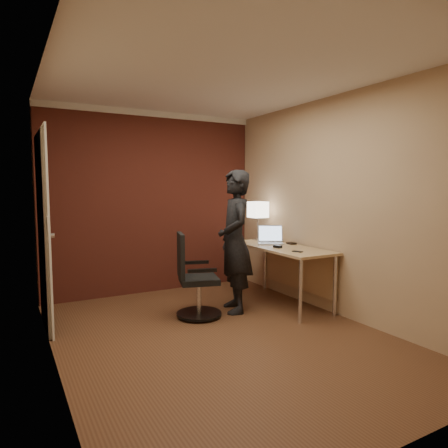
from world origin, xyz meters
The scene contains 9 objects.
room centered at (-0.27, 1.54, 1.37)m, with size 4.00×4.00×4.00m.
desk centered at (1.25, 0.59, 0.60)m, with size 0.60×1.50×0.73m.
desk_lamp centered at (1.26, 1.23, 1.15)m, with size 0.22×0.22×0.54m.
laptop centered at (1.23, 0.88, 0.79)m, with size 0.42×0.39×0.23m.
mouse centered at (1.07, 0.51, 0.75)m, with size 0.06×0.10×0.03m, color black.
phone centered at (1.09, 0.15, 0.73)m, with size 0.06×0.12×0.01m, color black.
wallet centered at (1.41, 0.67, 0.74)m, with size 0.09×0.11×0.02m, color black.
office_chair centered at (0.01, 0.64, 0.41)m, with size 0.53×0.58×0.94m.
person centered at (0.53, 0.62, 0.83)m, with size 0.61×0.40×1.67m, color black.
Camera 1 is at (-1.82, -3.37, 1.47)m, focal length 32.00 mm.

